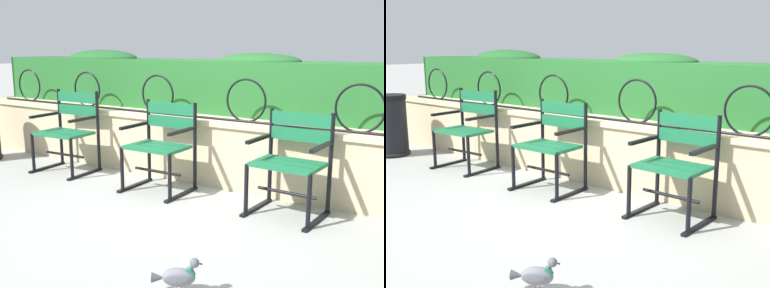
# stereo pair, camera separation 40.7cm
# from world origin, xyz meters

# --- Properties ---
(ground_plane) EXTENTS (60.00, 60.00, 0.00)m
(ground_plane) POSITION_xyz_m (0.00, 0.00, 0.00)
(ground_plane) COLOR #9E9E99
(stone_wall) EXTENTS (7.37, 0.41, 0.67)m
(stone_wall) POSITION_xyz_m (0.00, 0.81, 0.34)
(stone_wall) COLOR #C6B289
(stone_wall) RESTS_ON ground
(iron_arch_fence) EXTENTS (6.83, 0.02, 0.42)m
(iron_arch_fence) POSITION_xyz_m (-0.27, 0.73, 0.85)
(iron_arch_fence) COLOR black
(iron_arch_fence) RESTS_ON stone_wall
(hedge_row) EXTENTS (7.23, 0.69, 0.67)m
(hedge_row) POSITION_xyz_m (-0.03, 1.33, 0.98)
(hedge_row) COLOR #236028
(hedge_row) RESTS_ON stone_wall
(park_chair_leftmost) EXTENTS (0.65, 0.55, 0.90)m
(park_chair_leftmost) POSITION_xyz_m (-1.79, 0.32, 0.47)
(park_chair_leftmost) COLOR #19663D
(park_chair_leftmost) RESTS_ON ground
(park_chair_centre_left) EXTENTS (0.61, 0.53, 0.86)m
(park_chair_centre_left) POSITION_xyz_m (-0.49, 0.32, 0.46)
(park_chair_centre_left) COLOR #19663D
(park_chair_centre_left) RESTS_ON ground
(park_chair_centre_right) EXTENTS (0.61, 0.55, 0.86)m
(park_chair_centre_right) POSITION_xyz_m (0.81, 0.37, 0.46)
(park_chair_centre_right) COLOR #19663D
(park_chair_centre_right) RESTS_ON ground
(pigeon_near_chairs) EXTENTS (0.27, 0.20, 0.22)m
(pigeon_near_chairs) POSITION_xyz_m (0.78, -1.24, 0.11)
(pigeon_near_chairs) COLOR slate
(pigeon_near_chairs) RESTS_ON ground
(trash_bin) EXTENTS (0.44, 0.44, 0.78)m
(trash_bin) POSITION_xyz_m (-3.07, 0.09, 0.37)
(trash_bin) COLOR black
(trash_bin) RESTS_ON ground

